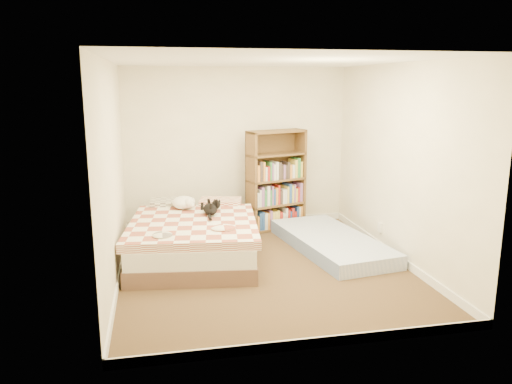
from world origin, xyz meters
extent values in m
cube|color=#4A3420|center=(0.00, 0.00, 0.00)|extent=(3.50, 4.00, 0.01)
cube|color=white|center=(0.00, 0.00, 2.50)|extent=(3.50, 4.00, 0.01)
cube|color=beige|center=(0.00, 2.00, 1.25)|extent=(3.50, 0.01, 2.50)
cube|color=beige|center=(0.00, -2.00, 1.25)|extent=(3.50, 0.01, 2.50)
cube|color=beige|center=(-1.75, 0.00, 1.25)|extent=(0.01, 4.00, 2.50)
cube|color=beige|center=(1.75, 0.00, 1.25)|extent=(0.01, 4.00, 2.50)
cube|color=white|center=(0.00, 1.99, 0.05)|extent=(3.50, 0.02, 0.10)
cube|color=white|center=(0.00, -1.99, 0.05)|extent=(3.50, 0.02, 0.10)
cube|color=white|center=(-1.74, 0.00, 0.05)|extent=(0.02, 4.00, 0.10)
cube|color=white|center=(1.74, 0.00, 0.05)|extent=(0.02, 4.00, 0.10)
cube|color=white|center=(1.74, 0.40, 0.30)|extent=(0.03, 0.09, 0.13)
cube|color=brown|center=(-0.81, 0.59, 0.10)|extent=(1.78, 2.35, 0.20)
cube|color=silver|center=(-0.81, 0.59, 0.31)|extent=(1.74, 2.30, 0.22)
cube|color=#A2503C|center=(-0.81, 0.59, 0.47)|extent=(1.81, 1.97, 0.11)
cube|color=#686058|center=(-1.17, 1.41, 0.50)|extent=(0.64, 0.45, 0.16)
cube|color=#A2503C|center=(-0.45, 1.41, 0.50)|extent=(0.64, 0.45, 0.16)
cube|color=#4F391B|center=(0.12, 1.66, 0.78)|extent=(0.13, 0.31, 1.55)
cube|color=#4F391B|center=(1.01, 1.66, 0.78)|extent=(0.13, 0.31, 1.55)
cube|color=#4F391B|center=(0.56, 1.80, 0.78)|extent=(0.89, 0.31, 1.55)
cube|color=#4F391B|center=(0.56, 1.66, 0.02)|extent=(0.98, 0.58, 0.03)
cube|color=#4F391B|center=(0.56, 1.66, 0.79)|extent=(0.98, 0.58, 0.03)
cube|color=#4F391B|center=(0.56, 1.66, 1.53)|extent=(0.98, 0.58, 0.03)
cube|color=#738CC1|center=(1.07, 0.50, 0.09)|extent=(1.26, 2.23, 0.19)
ellipsoid|color=black|center=(-0.57, 0.75, 0.59)|extent=(0.35, 0.44, 0.13)
sphere|color=black|center=(-0.57, 0.97, 0.60)|extent=(0.17, 0.17, 0.13)
cone|color=black|center=(-0.61, 1.01, 0.65)|extent=(0.06, 0.06, 0.05)
cone|color=black|center=(-0.54, 1.01, 0.65)|extent=(0.06, 0.06, 0.05)
cylinder|color=black|center=(-0.47, 0.48, 0.55)|extent=(0.14, 0.22, 0.05)
ellipsoid|color=white|center=(-0.90, 1.13, 0.61)|extent=(0.40, 0.43, 0.17)
sphere|color=white|center=(-0.80, 1.02, 0.63)|extent=(0.17, 0.17, 0.14)
sphere|color=white|center=(-0.75, 0.97, 0.61)|extent=(0.08, 0.08, 0.06)
sphere|color=white|center=(-1.05, 1.20, 0.59)|extent=(0.10, 0.10, 0.08)
camera|label=1|loc=(-1.27, -5.75, 2.25)|focal=35.00mm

